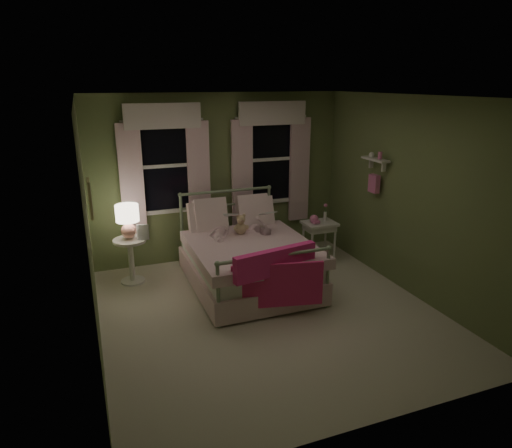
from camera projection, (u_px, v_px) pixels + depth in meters
name	position (u px, v px, depth m)	size (l,w,h in m)	color
room_shell	(271.00, 212.00, 5.30)	(4.20, 4.20, 4.20)	beige
bed	(247.00, 259.00, 6.36)	(1.58, 2.04, 1.18)	white
pink_throw	(276.00, 272.00, 5.38)	(1.10, 0.36, 0.71)	#FF318E
child_left	(218.00, 212.00, 6.46)	(0.30, 0.20, 0.83)	#F7D1DD
child_right	(255.00, 212.00, 6.67)	(0.35, 0.27, 0.72)	#F7D1DD
book_left	(223.00, 218.00, 6.25)	(0.20, 0.27, 0.03)	beige
book_right	(261.00, 217.00, 6.45)	(0.20, 0.27, 0.02)	beige
teddy_bear	(241.00, 226.00, 6.47)	(0.23, 0.18, 0.30)	tan
nightstand_left	(131.00, 255.00, 6.43)	(0.46, 0.46, 0.65)	white
table_lamp	(128.00, 218.00, 6.27)	(0.32, 0.32, 0.48)	#E29586
book_nightstand	(137.00, 240.00, 6.32)	(0.16, 0.22, 0.02)	beige
nightstand_right	(319.00, 228.00, 7.15)	(0.50, 0.40, 0.64)	white
pink_toy	(314.00, 219.00, 7.06)	(0.14, 0.18, 0.14)	pink
bud_vase	(325.00, 212.00, 7.16)	(0.06, 0.06, 0.28)	white
window_left	(165.00, 162.00, 6.72)	(1.34, 0.13, 1.96)	black
window_right	(271.00, 155.00, 7.30)	(1.34, 0.13, 1.96)	black
wall_shelf	(375.00, 172.00, 6.50)	(0.15, 0.50, 0.60)	white
framed_picture	(90.00, 198.00, 5.11)	(0.03, 0.32, 0.42)	beige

